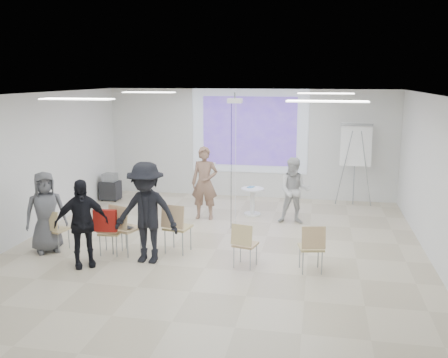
% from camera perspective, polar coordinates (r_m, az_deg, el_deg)
% --- Properties ---
extents(floor, '(8.00, 9.00, 0.10)m').
position_cam_1_polar(floor, '(9.90, -0.89, -8.31)').
color(floor, beige).
rests_on(floor, ground).
extents(ceiling, '(8.00, 9.00, 0.10)m').
position_cam_1_polar(ceiling, '(9.31, -0.95, 9.92)').
color(ceiling, white).
rests_on(ceiling, wall_back).
extents(wall_back, '(8.00, 0.10, 3.00)m').
position_cam_1_polar(wall_back, '(13.91, 2.94, 4.08)').
color(wall_back, silver).
rests_on(wall_back, floor).
extents(wall_left, '(0.10, 9.00, 3.00)m').
position_cam_1_polar(wall_left, '(11.04, -21.96, 1.25)').
color(wall_left, silver).
rests_on(wall_left, floor).
extents(wall_right, '(0.10, 9.00, 3.00)m').
position_cam_1_polar(wall_right, '(9.53, 23.65, -0.42)').
color(wall_right, silver).
rests_on(wall_right, floor).
extents(projection_halo, '(3.20, 0.01, 2.30)m').
position_cam_1_polar(projection_halo, '(13.81, 2.92, 5.48)').
color(projection_halo, silver).
rests_on(projection_halo, wall_back).
extents(projection_image, '(2.60, 0.01, 1.90)m').
position_cam_1_polar(projection_image, '(13.79, 2.91, 5.48)').
color(projection_image, '#5535B7').
rests_on(projection_image, wall_back).
extents(pedestal_table, '(0.69, 0.69, 0.69)m').
position_cam_1_polar(pedestal_table, '(12.18, 3.27, -2.38)').
color(pedestal_table, white).
rests_on(pedestal_table, floor).
extents(player_left, '(0.73, 0.50, 1.96)m').
position_cam_1_polar(player_left, '(11.74, -2.23, 0.09)').
color(player_left, '#8F6B57').
rests_on(player_left, floor).
extents(player_right, '(0.83, 0.68, 1.70)m').
position_cam_1_polar(player_right, '(11.49, 8.07, -0.94)').
color(player_right, silver).
rests_on(player_right, floor).
extents(controller_left, '(0.04, 0.12, 0.04)m').
position_cam_1_polar(controller_left, '(11.88, -1.12, 1.76)').
color(controller_left, white).
rests_on(controller_left, player_left).
extents(controller_right, '(0.04, 0.13, 0.04)m').
position_cam_1_polar(controller_right, '(11.69, 7.30, 0.78)').
color(controller_right, white).
rests_on(controller_right, player_right).
extents(chair_far_left, '(0.45, 0.48, 0.82)m').
position_cam_1_polar(chair_far_left, '(10.19, -18.88, -5.21)').
color(chair_far_left, tan).
rests_on(chair_far_left, floor).
extents(chair_left_mid, '(0.43, 0.46, 0.85)m').
position_cam_1_polar(chair_left_mid, '(9.68, -12.99, -5.66)').
color(chair_left_mid, tan).
rests_on(chair_left_mid, floor).
extents(chair_left_inner, '(0.60, 0.62, 0.99)m').
position_cam_1_polar(chair_left_inner, '(9.62, -11.47, -5.19)').
color(chair_left_inner, tan).
rests_on(chair_left_inner, floor).
extents(chair_center, '(0.53, 0.56, 0.98)m').
position_cam_1_polar(chair_center, '(9.55, -5.53, -5.16)').
color(chair_center, tan).
rests_on(chair_center, floor).
extents(chair_right_inner, '(0.47, 0.49, 0.82)m').
position_cam_1_polar(chair_right_inner, '(8.83, 2.29, -7.16)').
color(chair_right_inner, tan).
rests_on(chair_right_inner, floor).
extents(chair_right_far, '(0.48, 0.51, 0.86)m').
position_cam_1_polar(chair_right_far, '(8.73, 10.03, -7.39)').
color(chair_right_far, tan).
rests_on(chair_right_far, floor).
extents(red_jacket, '(0.44, 0.13, 0.41)m').
position_cam_1_polar(red_jacket, '(9.49, -13.43, -4.65)').
color(red_jacket, '#A81C14').
rests_on(red_jacket, chair_left_mid).
extents(laptop, '(0.43, 0.37, 0.03)m').
position_cam_1_polar(laptop, '(9.72, -11.07, -5.34)').
color(laptop, black).
rests_on(laptop, chair_left_inner).
extents(audience_left, '(1.23, 1.12, 1.82)m').
position_cam_1_polar(audience_left, '(9.13, -16.02, -4.19)').
color(audience_left, black).
rests_on(audience_left, floor).
extents(audience_mid, '(1.39, 0.81, 2.10)m').
position_cam_1_polar(audience_mid, '(9.06, -8.89, -3.08)').
color(audience_mid, black).
rests_on(audience_mid, floor).
extents(audience_outer, '(1.03, 0.97, 1.76)m').
position_cam_1_polar(audience_outer, '(10.12, -19.74, -3.07)').
color(audience_outer, '#5C5D62').
rests_on(audience_outer, floor).
extents(flipchart_easel, '(0.93, 0.70, 2.15)m').
position_cam_1_polar(flipchart_easel, '(13.28, 14.85, 3.71)').
color(flipchart_easel, '#909398').
rests_on(flipchart_easel, floor).
extents(av_cart, '(0.52, 0.42, 0.74)m').
position_cam_1_polar(av_cart, '(13.98, -12.85, -0.98)').
color(av_cart, black).
rests_on(av_cart, floor).
extents(ceiling_projector, '(0.30, 0.25, 3.00)m').
position_cam_1_polar(ceiling_projector, '(10.77, 1.23, 8.23)').
color(ceiling_projector, white).
rests_on(ceiling_projector, ceiling).
extents(fluor_panel_nw, '(1.20, 0.30, 0.02)m').
position_cam_1_polar(fluor_panel_nw, '(11.79, -8.59, 9.77)').
color(fluor_panel_nw, white).
rests_on(fluor_panel_nw, ceiling).
extents(fluor_panel_ne, '(1.20, 0.30, 0.02)m').
position_cam_1_polar(fluor_panel_ne, '(11.12, 11.53, 9.56)').
color(fluor_panel_ne, white).
rests_on(fluor_panel_ne, ceiling).
extents(fluor_panel_sw, '(1.20, 0.30, 0.02)m').
position_cam_1_polar(fluor_panel_sw, '(8.57, -16.47, 8.76)').
color(fluor_panel_sw, white).
rests_on(fluor_panel_sw, ceiling).
extents(fluor_panel_se, '(1.20, 0.30, 0.02)m').
position_cam_1_polar(fluor_panel_se, '(7.62, 11.69, 8.69)').
color(fluor_panel_se, white).
rests_on(fluor_panel_se, ceiling).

